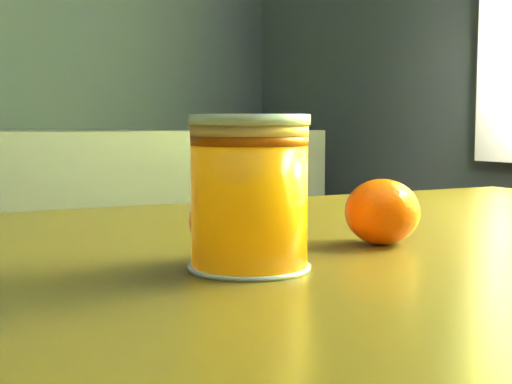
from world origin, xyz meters
TOP-DOWN VIEW (x-y plane):
  - juice_glass at (0.82, 0.17)m, footprint 0.08×0.08m
  - orange_front at (0.83, 0.19)m, footprint 0.08×0.08m
  - orange_back at (0.97, 0.21)m, footprint 0.08×0.08m

SIDE VIEW (x-z plane):
  - orange_back at x=0.97m, z-range 0.82..0.87m
  - orange_front at x=0.83m, z-range 0.82..0.88m
  - juice_glass at x=0.82m, z-range 0.82..0.92m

